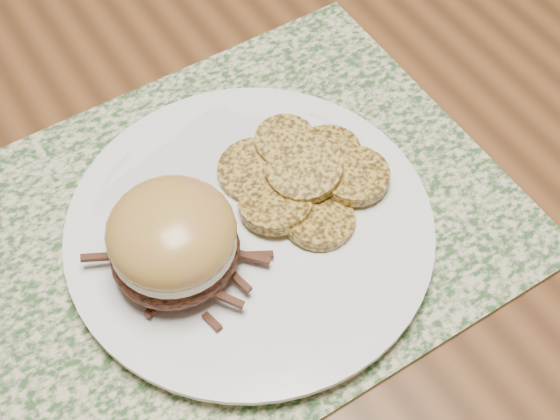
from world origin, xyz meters
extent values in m
plane|color=brown|center=(0.00, 0.00, 0.00)|extent=(3.50, 3.50, 0.00)
cube|color=#2E4E28|center=(-0.26, -0.19, 0.75)|extent=(0.45, 0.33, 0.00)
cylinder|color=white|center=(-0.24, -0.21, 0.76)|extent=(0.26, 0.26, 0.02)
ellipsoid|color=black|center=(-0.30, -0.22, 0.79)|extent=(0.10, 0.10, 0.04)
cylinder|color=beige|center=(-0.30, -0.22, 0.81)|extent=(0.10, 0.10, 0.01)
ellipsoid|color=#A97037|center=(-0.30, -0.22, 0.81)|extent=(0.10, 0.10, 0.05)
cylinder|color=#B08C34|center=(-0.21, -0.17, 0.77)|extent=(0.08, 0.08, 0.01)
cylinder|color=#B08C34|center=(-0.18, -0.17, 0.78)|extent=(0.07, 0.07, 0.01)
cylinder|color=#B08C34|center=(-0.16, -0.19, 0.77)|extent=(0.07, 0.07, 0.02)
cylinder|color=#B08C34|center=(-0.22, -0.21, 0.78)|extent=(0.08, 0.08, 0.02)
cylinder|color=#B08C34|center=(-0.19, -0.20, 0.79)|extent=(0.08, 0.08, 0.02)
cylinder|color=#B08C34|center=(-0.15, -0.22, 0.78)|extent=(0.08, 0.08, 0.01)
cylinder|color=#B08C34|center=(-0.20, -0.24, 0.77)|extent=(0.07, 0.07, 0.02)
camera|label=1|loc=(-0.39, -0.49, 1.25)|focal=50.00mm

